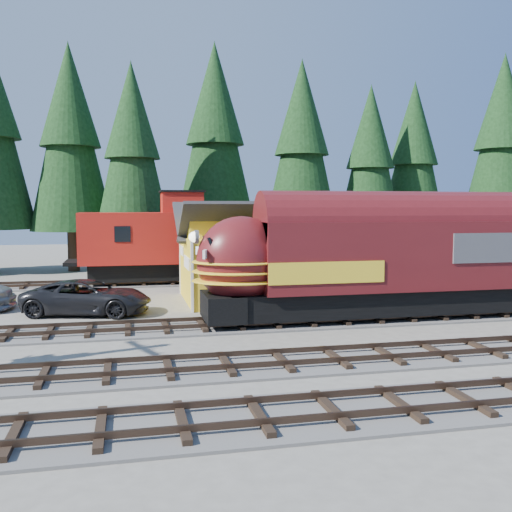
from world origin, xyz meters
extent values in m
plane|color=#6B665B|center=(0.00, 0.00, 0.00)|extent=(120.00, 120.00, 0.00)
cube|color=#4C4947|center=(-10.00, 18.00, 0.04)|extent=(32.00, 3.20, 0.08)
cube|color=#38281E|center=(-10.00, 17.28, 0.25)|extent=(32.00, 0.08, 0.16)
cube|color=#38281E|center=(-10.00, 18.72, 0.25)|extent=(32.00, 0.08, 0.16)
cube|color=gold|center=(0.00, 10.50, 1.70)|extent=(12.00, 6.00, 3.40)
cube|color=yellow|center=(0.00, 10.50, 4.12)|extent=(11.88, 3.30, 1.44)
cube|color=white|center=(-6.04, 9.50, 2.20)|extent=(0.06, 2.40, 0.60)
cone|color=black|center=(-13.07, 27.09, 10.34)|extent=(6.31, 6.31, 14.37)
cone|color=black|center=(-8.48, 24.13, 9.22)|extent=(5.63, 5.63, 12.81)
cone|color=black|center=(-1.71, 28.27, 10.95)|extent=(6.68, 6.68, 15.22)
cone|color=black|center=(4.75, 24.87, 9.84)|extent=(6.01, 6.01, 13.68)
cone|color=black|center=(10.47, 24.51, 8.78)|extent=(5.36, 5.36, 12.20)
cone|color=black|center=(15.26, 26.22, 9.28)|extent=(5.66, 5.66, 12.90)
cone|color=black|center=(23.09, 25.12, 10.77)|extent=(6.57, 6.57, 14.97)
cube|color=black|center=(2.09, 4.00, 0.87)|extent=(14.08, 2.52, 1.09)
cube|color=#541315|center=(2.88, 4.00, 2.90)|extent=(12.85, 2.96, 2.96)
ellipsoid|color=#541315|center=(-4.33, 4.00, 2.80)|extent=(3.76, 2.91, 3.66)
cube|color=#38383A|center=(6.54, 4.00, 3.25)|extent=(3.95, 3.02, 1.28)
sphere|color=white|center=(-6.29, 4.00, 3.79)|extent=(0.43, 0.43, 0.43)
cube|color=black|center=(-6.55, 18.00, 0.87)|extent=(9.69, 2.50, 1.08)
cube|color=#B11A12|center=(-6.55, 18.00, 3.02)|extent=(10.76, 3.12, 3.23)
cube|color=#B11A12|center=(-5.47, 18.00, 5.28)|extent=(2.58, 2.37, 1.29)
imported|color=black|center=(-10.81, 8.19, 0.81)|extent=(6.32, 4.06, 1.62)
camera|label=1|loc=(-8.93, -19.18, 5.04)|focal=40.00mm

